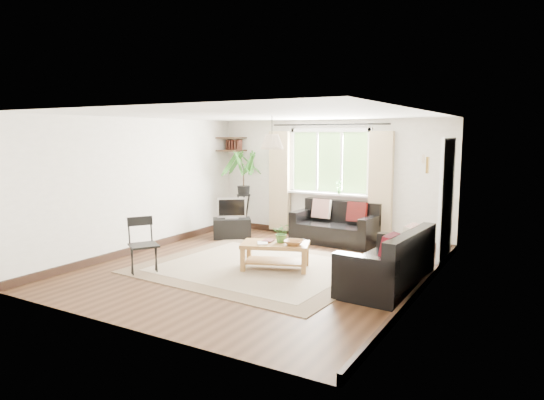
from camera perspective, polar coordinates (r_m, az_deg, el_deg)
The scene contains 24 objects.
floor at distance 7.73m, azimuth -1.50°, elevation -8.08°, with size 5.50×5.50×0.00m, color black.
ceiling at distance 7.44m, azimuth -1.57°, elevation 9.99°, with size 5.50×5.50×0.00m, color white.
wall_back at distance 9.93m, azimuth 6.82°, elevation 2.44°, with size 5.00×0.02×2.40m, color beige.
wall_front at distance 5.37m, azimuth -17.10°, elevation -2.34°, with size 5.00×0.02×2.40m, color beige.
wall_left at distance 9.05m, azimuth -15.15°, elevation 1.72°, with size 0.02×5.50×2.40m, color beige.
wall_right at distance 6.55m, azimuth 17.44°, elevation -0.59°, with size 0.02×5.50×2.40m, color beige.
rug at distance 7.80m, azimuth -1.70°, elevation -7.87°, with size 3.45×2.96×0.02m, color beige.
window at distance 9.86m, azimuth 6.76°, elevation 4.45°, with size 2.50×0.16×2.16m, color white, non-canonical shape.
door at distance 8.24m, azimuth 19.80°, elevation -0.45°, with size 0.06×0.96×2.06m, color silver.
corner_shelf at distance 10.77m, azimuth -4.80°, elevation 6.56°, with size 0.50×0.50×0.34m, color black, non-canonical shape.
pendant_lamp at distance 7.78m, azimuth 0.00°, elevation 7.32°, with size 0.36×0.36×0.54m, color beige, non-canonical shape.
wall_sconce at distance 6.81m, azimuth 17.61°, elevation 4.28°, with size 0.12×0.12×0.28m, color beige, non-canonical shape.
sofa_back at distance 9.49m, azimuth 7.42°, elevation -2.80°, with size 1.62×0.81×0.76m, color black, non-canonical shape.
sofa_right at distance 6.87m, azimuth 13.34°, elevation -6.92°, with size 0.84×1.67×0.79m, color black, non-canonical shape.
coffee_table at distance 7.64m, azimuth 0.39°, elevation -6.62°, with size 1.04×0.57×0.43m, color brown, non-canonical shape.
table_plant at distance 7.59m, azimuth 1.15°, elevation -3.89°, with size 0.27×0.24×0.30m, color #3D6A2A.
bowl at distance 7.45m, azimuth 2.59°, elevation -5.02°, with size 0.30×0.30×0.07m, color #9B6635.
book_a at distance 7.54m, azimuth -1.72°, elevation -5.08°, with size 0.16×0.22×0.02m, color white.
book_b at distance 7.73m, azimuth -1.01°, elevation -4.74°, with size 0.17×0.22×0.02m, color #512420.
tv_stand at distance 9.95m, azimuth -4.74°, elevation -3.32°, with size 0.75×0.43×0.41m, color black.
tv at distance 9.87m, azimuth -4.77°, elevation -0.90°, with size 0.58×0.19×0.44m, color #A5A5AA, non-canonical shape.
palm_stand at distance 10.48m, azimuth -3.36°, elevation 1.02°, with size 0.69×0.69×1.77m, color black, non-canonical shape.
folding_chair at distance 7.61m, azimuth -14.85°, elevation -5.29°, with size 0.44×0.44×0.85m, color black, non-canonical shape.
sill_plant at distance 9.73m, azimuth 7.88°, elevation 1.52°, with size 0.14×0.10×0.27m, color #2D6023.
Camera 1 is at (3.90, -6.33, 2.11)m, focal length 32.00 mm.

